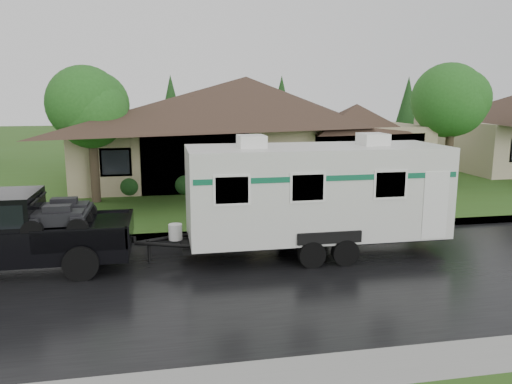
% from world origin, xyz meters
% --- Properties ---
extents(ground, '(140.00, 140.00, 0.00)m').
position_xyz_m(ground, '(0.00, 0.00, 0.00)').
color(ground, '#32571B').
rests_on(ground, ground).
extents(road, '(140.00, 8.00, 0.01)m').
position_xyz_m(road, '(0.00, -2.00, 0.01)').
color(road, black).
rests_on(road, ground).
extents(curb, '(140.00, 0.50, 0.15)m').
position_xyz_m(curb, '(0.00, 2.25, 0.07)').
color(curb, gray).
rests_on(curb, ground).
extents(lawn, '(140.00, 26.00, 0.15)m').
position_xyz_m(lawn, '(0.00, 15.00, 0.07)').
color(lawn, '#32571B').
rests_on(lawn, ground).
extents(house_main, '(19.44, 10.80, 6.90)m').
position_xyz_m(house_main, '(2.29, 13.84, 3.59)').
color(house_main, tan).
rests_on(house_main, lawn).
extents(tree_left_green, '(3.39, 3.39, 5.61)m').
position_xyz_m(tree_left_green, '(-5.66, 8.12, 4.04)').
color(tree_left_green, '#382B1E').
rests_on(tree_left_green, lawn).
extents(tree_right_green, '(3.77, 3.77, 6.24)m').
position_xyz_m(tree_right_green, '(11.95, 9.46, 4.48)').
color(tree_right_green, '#382B1E').
rests_on(tree_right_green, lawn).
extents(shrub_row, '(13.60, 1.00, 1.00)m').
position_xyz_m(shrub_row, '(2.00, 9.30, 0.65)').
color(shrub_row, '#143814').
rests_on(shrub_row, lawn).
extents(pickup_truck, '(6.51, 2.48, 2.17)m').
position_xyz_m(pickup_truck, '(-7.12, -0.12, 1.16)').
color(pickup_truck, black).
rests_on(pickup_truck, ground).
extents(travel_trailer, '(8.03, 2.82, 3.60)m').
position_xyz_m(travel_trailer, '(1.70, -0.12, 1.91)').
color(travel_trailer, silver).
rests_on(travel_trailer, ground).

